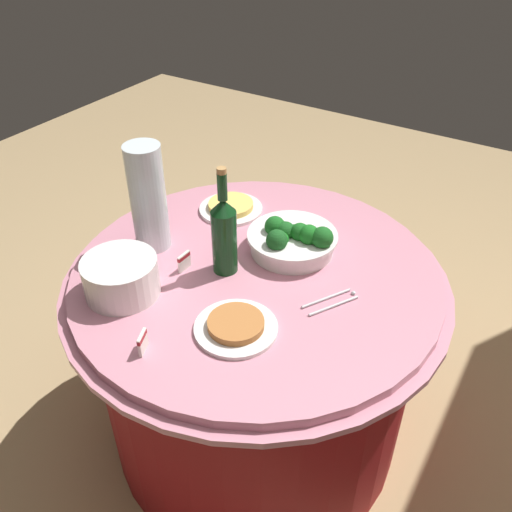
{
  "coord_description": "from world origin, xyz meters",
  "views": [
    {
      "loc": [
        1.09,
        0.69,
        1.73
      ],
      "look_at": [
        0.0,
        0.0,
        0.79
      ],
      "focal_mm": 38.26,
      "sensor_mm": 36.0,
      "label": 1
    }
  ],
  "objects_px": {
    "broccoli_bowl": "(293,240)",
    "plate_stack": "(121,277)",
    "food_plate_peanuts": "(236,326)",
    "serving_tongs": "(332,301)",
    "wine_bottle": "(224,233)",
    "decorative_fruit_vase": "(148,201)",
    "label_placard_front": "(184,261)",
    "label_placard_mid": "(143,341)",
    "food_plate_noodles": "(231,207)"
  },
  "relations": [
    {
      "from": "wine_bottle",
      "to": "decorative_fruit_vase",
      "type": "distance_m",
      "value": 0.27
    },
    {
      "from": "decorative_fruit_vase",
      "to": "label_placard_front",
      "type": "relative_size",
      "value": 6.18
    },
    {
      "from": "food_plate_peanuts",
      "to": "broccoli_bowl",
      "type": "bearing_deg",
      "value": -173.19
    },
    {
      "from": "wine_bottle",
      "to": "food_plate_peanuts",
      "type": "relative_size",
      "value": 1.53
    },
    {
      "from": "plate_stack",
      "to": "label_placard_mid",
      "type": "bearing_deg",
      "value": 55.07
    },
    {
      "from": "serving_tongs",
      "to": "food_plate_peanuts",
      "type": "bearing_deg",
      "value": -35.29
    },
    {
      "from": "broccoli_bowl",
      "to": "label_placard_mid",
      "type": "bearing_deg",
      "value": -10.77
    },
    {
      "from": "plate_stack",
      "to": "wine_bottle",
      "type": "height_order",
      "value": "wine_bottle"
    },
    {
      "from": "plate_stack",
      "to": "label_placard_mid",
      "type": "relative_size",
      "value": 3.82
    },
    {
      "from": "serving_tongs",
      "to": "food_plate_noodles",
      "type": "xyz_separation_m",
      "value": [
        -0.25,
        -0.51,
        0.01
      ]
    },
    {
      "from": "broccoli_bowl",
      "to": "food_plate_peanuts",
      "type": "height_order",
      "value": "broccoli_bowl"
    },
    {
      "from": "broccoli_bowl",
      "to": "decorative_fruit_vase",
      "type": "distance_m",
      "value": 0.45
    },
    {
      "from": "broccoli_bowl",
      "to": "decorative_fruit_vase",
      "type": "bearing_deg",
      "value": -62.88
    },
    {
      "from": "decorative_fruit_vase",
      "to": "serving_tongs",
      "type": "xyz_separation_m",
      "value": [
        -0.05,
        0.6,
        -0.16
      ]
    },
    {
      "from": "broccoli_bowl",
      "to": "wine_bottle",
      "type": "relative_size",
      "value": 0.83
    },
    {
      "from": "food_plate_noodles",
      "to": "food_plate_peanuts",
      "type": "bearing_deg",
      "value": 35.66
    },
    {
      "from": "broccoli_bowl",
      "to": "label_placard_mid",
      "type": "relative_size",
      "value": 5.09
    },
    {
      "from": "broccoli_bowl",
      "to": "wine_bottle",
      "type": "distance_m",
      "value": 0.24
    },
    {
      "from": "wine_bottle",
      "to": "label_placard_front",
      "type": "bearing_deg",
      "value": -58.08
    },
    {
      "from": "food_plate_noodles",
      "to": "label_placard_mid",
      "type": "xyz_separation_m",
      "value": [
        0.67,
        0.19,
        0.02
      ]
    },
    {
      "from": "broccoli_bowl",
      "to": "wine_bottle",
      "type": "height_order",
      "value": "wine_bottle"
    },
    {
      "from": "serving_tongs",
      "to": "label_placard_front",
      "type": "xyz_separation_m",
      "value": [
        0.1,
        -0.44,
        0.03
      ]
    },
    {
      "from": "serving_tongs",
      "to": "label_placard_front",
      "type": "distance_m",
      "value": 0.45
    },
    {
      "from": "serving_tongs",
      "to": "food_plate_noodles",
      "type": "distance_m",
      "value": 0.57
    },
    {
      "from": "label_placard_mid",
      "to": "food_plate_peanuts",
      "type": "bearing_deg",
      "value": 140.11
    },
    {
      "from": "label_placard_front",
      "to": "label_placard_mid",
      "type": "relative_size",
      "value": 1.0
    },
    {
      "from": "serving_tongs",
      "to": "food_plate_noodles",
      "type": "bearing_deg",
      "value": -116.21
    },
    {
      "from": "serving_tongs",
      "to": "food_plate_peanuts",
      "type": "distance_m",
      "value": 0.28
    },
    {
      "from": "broccoli_bowl",
      "to": "food_plate_peanuts",
      "type": "bearing_deg",
      "value": 6.81
    },
    {
      "from": "food_plate_peanuts",
      "to": "wine_bottle",
      "type": "bearing_deg",
      "value": -139.21
    },
    {
      "from": "broccoli_bowl",
      "to": "plate_stack",
      "type": "height_order",
      "value": "broccoli_bowl"
    },
    {
      "from": "plate_stack",
      "to": "food_plate_peanuts",
      "type": "height_order",
      "value": "plate_stack"
    },
    {
      "from": "serving_tongs",
      "to": "food_plate_peanuts",
      "type": "height_order",
      "value": "food_plate_peanuts"
    },
    {
      "from": "wine_bottle",
      "to": "food_plate_noodles",
      "type": "bearing_deg",
      "value": -148.34
    },
    {
      "from": "broccoli_bowl",
      "to": "label_placard_front",
      "type": "xyz_separation_m",
      "value": [
        0.25,
        -0.23,
        -0.01
      ]
    },
    {
      "from": "wine_bottle",
      "to": "label_placard_front",
      "type": "height_order",
      "value": "wine_bottle"
    },
    {
      "from": "broccoli_bowl",
      "to": "serving_tongs",
      "type": "bearing_deg",
      "value": 54.29
    },
    {
      "from": "food_plate_peanuts",
      "to": "food_plate_noodles",
      "type": "distance_m",
      "value": 0.6
    },
    {
      "from": "broccoli_bowl",
      "to": "serving_tongs",
      "type": "xyz_separation_m",
      "value": [
        0.15,
        0.21,
        -0.04
      ]
    },
    {
      "from": "plate_stack",
      "to": "food_plate_peanuts",
      "type": "relative_size",
      "value": 0.95
    },
    {
      "from": "food_plate_peanuts",
      "to": "food_plate_noodles",
      "type": "relative_size",
      "value": 1.0
    },
    {
      "from": "wine_bottle",
      "to": "decorative_fruit_vase",
      "type": "bearing_deg",
      "value": -86.69
    },
    {
      "from": "wine_bottle",
      "to": "plate_stack",
      "type": "bearing_deg",
      "value": -37.14
    },
    {
      "from": "decorative_fruit_vase",
      "to": "food_plate_noodles",
      "type": "relative_size",
      "value": 1.55
    },
    {
      "from": "broccoli_bowl",
      "to": "plate_stack",
      "type": "xyz_separation_m",
      "value": [
        0.43,
        -0.31,
        0.01
      ]
    },
    {
      "from": "plate_stack",
      "to": "serving_tongs",
      "type": "bearing_deg",
      "value": 118.0
    },
    {
      "from": "food_plate_peanuts",
      "to": "label_placard_mid",
      "type": "height_order",
      "value": "label_placard_mid"
    },
    {
      "from": "food_plate_peanuts",
      "to": "food_plate_noodles",
      "type": "bearing_deg",
      "value": -144.34
    },
    {
      "from": "broccoli_bowl",
      "to": "food_plate_noodles",
      "type": "relative_size",
      "value": 1.27
    },
    {
      "from": "food_plate_peanuts",
      "to": "label_placard_front",
      "type": "relative_size",
      "value": 4.0
    }
  ]
}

